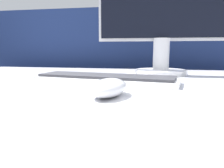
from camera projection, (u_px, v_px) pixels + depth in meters
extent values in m
cube|color=navy|center=(132.00, 98.00, 1.31)|extent=(5.00, 0.03, 1.05)
ellipsoid|color=white|center=(109.00, 88.00, 0.48)|extent=(0.09, 0.14, 0.04)
cube|color=white|center=(105.00, 80.00, 0.68)|extent=(0.46, 0.19, 0.02)
cube|color=#38383D|center=(105.00, 76.00, 0.68)|extent=(0.43, 0.17, 0.01)
cylinder|color=silver|center=(161.00, 72.00, 0.89)|extent=(0.20, 0.20, 0.02)
cylinder|color=silver|center=(161.00, 54.00, 0.88)|extent=(0.06, 0.06, 0.13)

